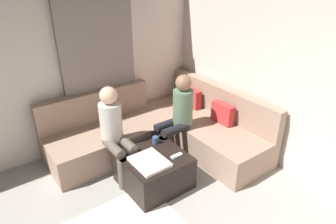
{
  "coord_description": "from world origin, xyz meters",
  "views": [
    {
      "loc": [
        1.03,
        -0.33,
        2.5
      ],
      "look_at": [
        -1.63,
        1.63,
        0.85
      ],
      "focal_mm": 31.62,
      "sensor_mm": 36.0,
      "label": 1
    }
  ],
  "objects": [
    {
      "name": "folded_blanket",
      "position": [
        -1.37,
        1.17,
        0.44
      ],
      "size": [
        0.44,
        0.36,
        0.04
      ],
      "primitive_type": "cube",
      "color": "white",
      "rests_on": "ottoman"
    },
    {
      "name": "person_on_couch_back",
      "position": [
        -1.82,
        1.93,
        0.66
      ],
      "size": [
        0.3,
        0.6,
        1.2
      ],
      "rotation": [
        0.0,
        0.0,
        3.14
      ],
      "color": "black",
      "rests_on": "ground_plane"
    },
    {
      "name": "curtain_panel",
      "position": [
        -2.84,
        1.3,
        1.25
      ],
      "size": [
        0.06,
        1.1,
        2.5
      ],
      "primitive_type": "cube",
      "color": "gray",
      "rests_on": "ground_plane"
    },
    {
      "name": "ottoman",
      "position": [
        -1.47,
        1.29,
        0.21
      ],
      "size": [
        0.76,
        0.76,
        0.42
      ],
      "primitive_type": "cube",
      "color": "black",
      "rests_on": "ground_plane"
    },
    {
      "name": "game_remote",
      "position": [
        -1.29,
        1.51,
        0.43
      ],
      "size": [
        0.05,
        0.15,
        0.02
      ],
      "primitive_type": "cube",
      "color": "white",
      "rests_on": "ottoman"
    },
    {
      "name": "sectional_couch",
      "position": [
        -2.08,
        1.88,
        0.28
      ],
      "size": [
        2.1,
        2.55,
        0.87
      ],
      "color": "#9E7F6B",
      "rests_on": "ground_plane"
    },
    {
      "name": "coffee_mug",
      "position": [
        -1.69,
        1.47,
        0.47
      ],
      "size": [
        0.08,
        0.08,
        0.1
      ],
      "primitive_type": "cylinder",
      "color": "#334C72",
      "rests_on": "ottoman"
    },
    {
      "name": "person_on_couch_side",
      "position": [
        -1.93,
        1.03,
        0.66
      ],
      "size": [
        0.6,
        0.3,
        1.2
      ],
      "rotation": [
        0.0,
        0.0,
        -1.57
      ],
      "color": "brown",
      "rests_on": "ground_plane"
    }
  ]
}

